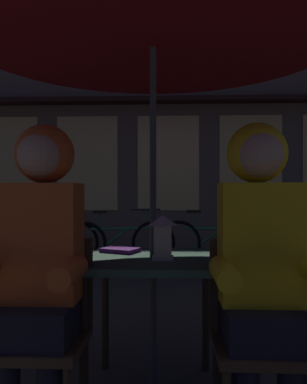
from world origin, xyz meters
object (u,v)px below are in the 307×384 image
chair_right (258,328)px  person_right_hooded (261,249)px  lantern (163,236)px  bicycle_third (119,242)px  person_left_hooded (39,248)px  bicycle_fourth (213,242)px  patio_umbrella (153,12)px  bicycle_second (42,242)px  chair_left (44,325)px  bicycle_fifth (290,244)px  cafe_table (153,276)px  book (120,250)px

chair_right → person_right_hooded: (0.00, -0.06, 0.36)m
lantern → bicycle_third: size_ratio=0.14×
person_left_hooded → bicycle_fourth: (1.20, 4.23, -0.50)m
patio_umbrella → chair_right: size_ratio=2.66×
bicycle_third → patio_umbrella: bearing=-79.9°
bicycle_second → bicycle_fourth: size_ratio=1.00×
chair_left → person_left_hooded: person_left_hooded is taller
chair_left → bicycle_fifth: bearing=60.3°
chair_left → bicycle_fourth: 4.34m
chair_left → person_right_hooded: 1.03m
bicycle_third → person_left_hooded: bearing=-87.5°
cafe_table → chair_left: (-0.48, -0.37, -0.15)m
bicycle_fourth → lantern: bearing=-99.7°
cafe_table → bicycle_second: bicycle_second is taller
chair_right → bicycle_third: chair_right is taller
person_right_hooded → bicycle_third: (-1.14, 4.15, -0.50)m
patio_umbrella → bicycle_fifth: patio_umbrella is taller
person_right_hooded → patio_umbrella: bearing=138.4°
bicycle_third → bicycle_fifth: bearing=-3.4°
person_left_hooded → chair_right: bearing=3.4°
person_right_hooded → bicycle_second: (-2.29, 4.15, -0.50)m
cafe_table → lantern: size_ratio=3.20×
chair_right → bicycle_fifth: bearing=71.9°
book → chair_left: bearing=-93.3°
person_left_hooded → bicycle_fourth: 4.42m
person_right_hooded → bicycle_fifth: 4.24m
cafe_table → person_right_hooded: bearing=-41.6°
bicycle_third → bicycle_fifth: size_ratio=1.01×
patio_umbrella → bicycle_fifth: 4.35m
person_left_hooded → person_right_hooded: bearing=0.0°
lantern → person_left_hooded: (-0.53, -0.35, -0.01)m
person_right_hooded → book: size_ratio=7.00×
person_left_hooded → lantern: bearing=33.2°
patio_umbrella → bicycle_fourth: bearing=79.3°
bicycle_fourth → bicycle_second: bearing=-178.3°
bicycle_fourth → book: 3.77m
chair_left → bicycle_third: 4.10m
person_right_hooded → person_left_hooded: bearing=180.0°
bicycle_fourth → bicycle_fifth: bearing=-11.8°
bicycle_second → bicycle_fourth: 2.53m
cafe_table → person_right_hooded: size_ratio=0.53×
cafe_table → bicycle_second: size_ratio=0.44×
bicycle_third → bicycle_fourth: size_ratio=0.99×
person_right_hooded → bicycle_third: person_right_hooded is taller
bicycle_second → bicycle_fifth: same height
bicycle_second → book: bearing=-65.6°
person_left_hooded → book: 0.66m
bicycle_fourth → chair_left: bearing=-106.0°
person_left_hooded → book: (0.28, 0.59, -0.09)m
chair_left → bicycle_fifth: (2.25, 3.95, -0.14)m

